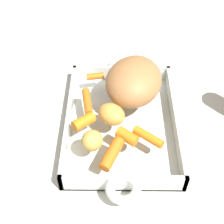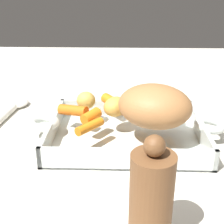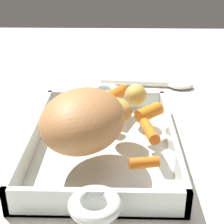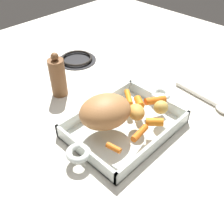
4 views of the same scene
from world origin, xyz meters
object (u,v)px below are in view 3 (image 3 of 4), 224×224
Objects in this scene: potato_golden_small at (116,110)px; roasting_dish at (102,144)px; pork_roast at (83,120)px; potato_corner at (136,95)px; baby_carrot_southeast at (77,104)px; baby_carrot_northeast at (149,131)px; baby_carrot_southwest at (144,163)px; baby_carrot_center_right at (99,103)px; baby_carrot_long at (149,112)px; baby_carrot_short at (116,94)px; serving_spoon at (158,83)px.

roasting_dish is at bearing -44.42° from potato_golden_small.
pork_roast reaches higher than potato_corner.
pork_roast is 2.52× the size of potato_golden_small.
potato_corner is at bearing 99.80° from baby_carrot_southeast.
baby_carrot_northeast is at bearing 8.37° from potato_corner.
baby_carrot_southwest is 0.20m from potato_corner.
baby_carrot_southeast is at bearing -127.46° from baby_carrot_northeast.
baby_carrot_southwest is at bearing 29.42° from roasting_dish.
baby_carrot_southeast is at bearing -148.34° from baby_carrot_southwest.
baby_carrot_center_right is 0.10m from baby_carrot_long.
baby_carrot_short is 1.40× the size of baby_carrot_long.
potato_corner is (-0.12, -0.02, 0.01)m from baby_carrot_northeast.
baby_carrot_short is at bearing 144.52° from baby_carrot_center_right.
roasting_dish is 0.32m from serving_spoon.
baby_carrot_long is at bearing -94.46° from serving_spoon.
baby_carrot_center_right is at bearing -173.44° from roasting_dish.
baby_carrot_long reaches higher than roasting_dish.
pork_roast reaches higher than baby_carrot_long.
baby_carrot_southwest is (0.06, 0.09, -0.04)m from pork_roast.
baby_carrot_center_right is at bearing -139.27° from baby_carrot_northeast.
baby_carrot_center_right is (-0.00, 0.04, 0.00)m from baby_carrot_southeast.
potato_corner is (-0.06, -0.02, 0.01)m from baby_carrot_long.
serving_spoon is at bearing 150.24° from baby_carrot_short.
baby_carrot_center_right is at bearing -158.96° from baby_carrot_southwest.
roasting_dish is at bearing -107.50° from serving_spoon.
potato_golden_small reaches higher than baby_carrot_northeast.
pork_roast is at bearing -15.08° from baby_carrot_short.
baby_carrot_center_right reaches higher than baby_carrot_northeast.
pork_roast is (0.05, -0.02, 0.07)m from roasting_dish.
pork_roast is 0.18m from baby_carrot_short.
roasting_dish is at bearing -150.58° from baby_carrot_southwest.
baby_carrot_long reaches higher than baby_carrot_southeast.
roasting_dish is 0.09m from baby_carrot_center_right.
potato_corner is 0.74× the size of potato_golden_small.
serving_spoon is at bearing 159.51° from potato_golden_small.
pork_roast is 0.11m from baby_carrot_northeast.
roasting_dish is 0.10m from pork_roast.
serving_spoon is at bearing 170.20° from baby_carrot_long.
baby_carrot_southeast is at bearing -123.84° from potato_golden_small.
pork_roast is 0.13m from baby_carrot_southeast.
baby_carrot_short is at bearing -158.58° from baby_carrot_northeast.
baby_carrot_southwest is (0.15, -0.02, -0.00)m from baby_carrot_long.
baby_carrot_southeast is 1.13× the size of potato_golden_small.
potato_golden_small is (0.09, 0.00, 0.01)m from baby_carrot_short.
potato_corner is at bearing 151.71° from potato_golden_small.
baby_carrot_center_right is at bearing -115.55° from serving_spoon.
baby_carrot_short is 0.21m from serving_spoon.
potato_corner reaches higher than baby_carrot_short.
roasting_dish is 6.27× the size of baby_carrot_northeast.
baby_carrot_short is at bearing 169.54° from roasting_dish.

